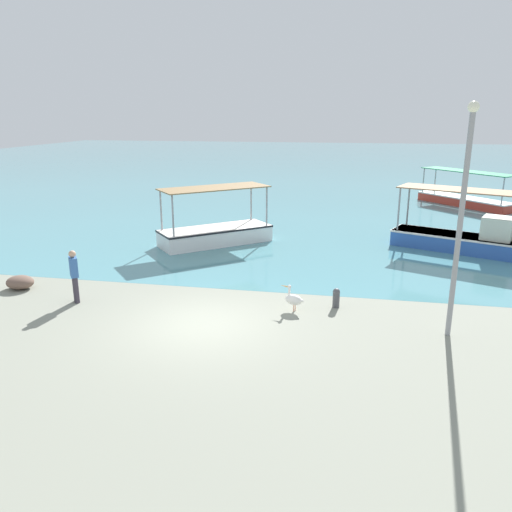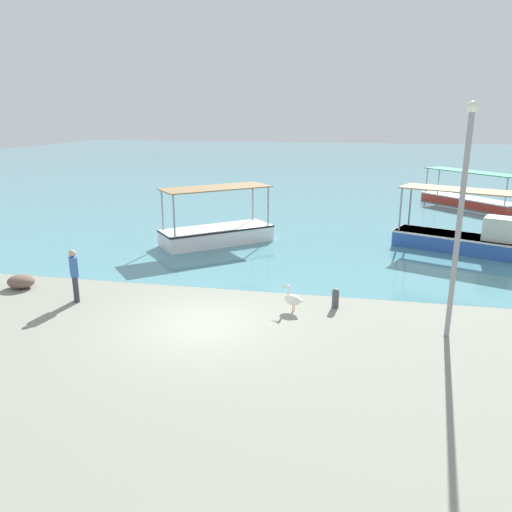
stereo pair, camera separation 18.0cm
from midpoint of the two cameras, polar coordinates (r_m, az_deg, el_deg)
ground at (r=14.34m, az=-6.53°, el=-7.79°), size 120.00×120.00×0.00m
harbor_water at (r=60.91m, az=7.05°, el=10.43°), size 110.00×90.00×0.00m
fishing_boat_outer at (r=23.27m, az=22.77°, el=1.96°), size 6.04×3.79×2.66m
fishing_boat_near_right at (r=22.86m, az=-4.88°, el=2.74°), size 5.02×4.64×2.59m
fishing_boat_far_left at (r=35.05m, az=22.59°, el=6.07°), size 5.35×5.83×2.23m
pelican at (r=15.10m, az=3.98°, el=-4.94°), size 0.78×0.47×0.80m
lamp_post at (r=13.59m, az=22.09°, el=4.76°), size 0.28×0.28×6.05m
mooring_bollard at (r=15.53m, az=8.82°, el=-4.68°), size 0.22×0.22×0.61m
fisherman_standing at (r=16.63m, az=-20.34°, el=-2.01°), size 0.42×0.45×1.69m
net_pile at (r=18.83m, az=-25.61°, el=-2.72°), size 0.93×0.79×0.46m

